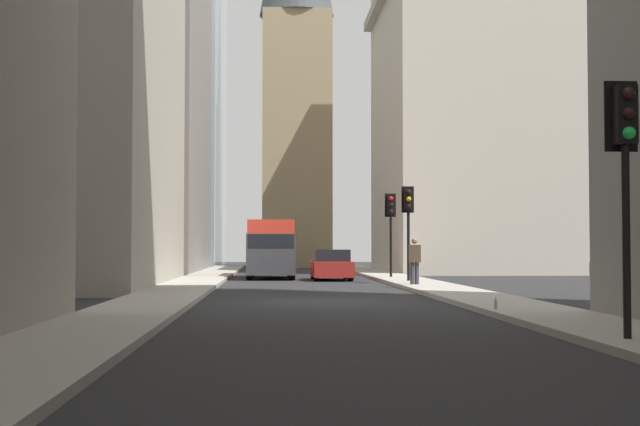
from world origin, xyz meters
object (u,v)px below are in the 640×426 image
Objects in this scene: traffic_light_far_junction at (391,215)px; discarded_bottle at (496,304)px; pedestrian at (415,259)px; traffic_light_midblock at (408,211)px; traffic_light_foreground at (625,147)px; sedan_red at (331,266)px; delivery_truck at (271,249)px.

traffic_light_far_junction is 14.46× the size of discarded_bottle.
pedestrian is at bearing 178.38° from traffic_light_far_junction.
traffic_light_midblock reaches higher than discarded_bottle.
traffic_light_foreground is 1.01× the size of traffic_light_far_junction.
sedan_red is 1.10× the size of traffic_light_midblock.
traffic_light_far_junction reaches higher than delivery_truck.
discarded_bottle is at bearing 3.44° from traffic_light_foreground.
traffic_light_midblock is 4.14m from pedestrian.
traffic_light_midblock reaches higher than delivery_truck.
traffic_light_foreground is (-30.64, -5.41, 1.59)m from delivery_truck.
traffic_light_midblock is 1.00× the size of traffic_light_far_junction.
traffic_light_midblock is 4.77m from traffic_light_far_junction.
delivery_truck is 1.65× the size of traffic_light_midblock.
traffic_light_midblock is 2.26× the size of pedestrian.
traffic_light_far_junction is (4.77, 0.09, -0.01)m from traffic_light_midblock.
discarded_bottle is at bearing -168.25° from delivery_truck.
traffic_light_foreground is 23.61m from traffic_light_midblock.
delivery_truck is at bearing 10.02° from traffic_light_foreground.
traffic_light_foreground is 14.67× the size of discarded_bottle.
pedestrian is (-3.64, 0.33, -1.94)m from traffic_light_midblock.
delivery_truck is 1.50× the size of sedan_red.
sedan_red is at bearing 5.30° from traffic_light_foreground.
discarded_bottle is (-24.15, -5.02, -1.21)m from delivery_truck.
traffic_light_far_junction is at bearing 1.13° from traffic_light_midblock.
delivery_truck is 24.70m from discarded_bottle.
traffic_light_foreground reaches higher than pedestrian.
traffic_light_foreground is 1.01× the size of traffic_light_midblock.
discarded_bottle is (-17.13, 0.67, -2.77)m from traffic_light_midblock.
sedan_red is at bearing 94.64° from traffic_light_far_junction.
pedestrian is at bearing -162.60° from sedan_red.
sedan_red is 1.10× the size of traffic_light_far_junction.
traffic_light_far_junction reaches higher than discarded_bottle.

